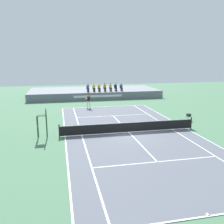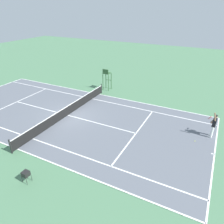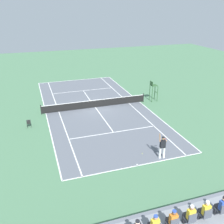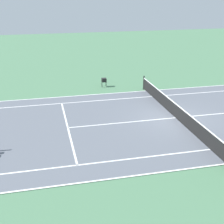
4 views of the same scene
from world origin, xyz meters
name	(u,v)px [view 4 (image 4 of 4)]	position (x,y,z in m)	size (l,w,h in m)	color
ground_plane	(175,118)	(0.00, 0.00, 0.00)	(80.00, 80.00, 0.00)	#4C7A56
court	(175,118)	(0.00, 0.00, 0.01)	(11.08, 23.88, 0.03)	slate
net	(176,110)	(0.00, 0.00, 0.52)	(11.98, 0.10, 1.07)	black
ball_hopper	(104,80)	(7.29, 2.83, 0.57)	(0.36, 0.36, 0.70)	black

